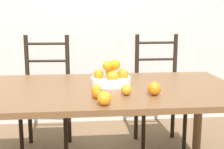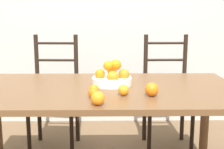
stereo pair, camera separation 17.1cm
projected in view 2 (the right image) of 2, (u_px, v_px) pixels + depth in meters
The scene contains 10 objects.
wall_back at pixel (103, 9), 3.48m from camera, with size 8.00×0.06×2.60m.
dining_table at pixel (100, 100), 2.09m from camera, with size 1.86×0.99×0.77m.
fruit_bowl at pixel (112, 77), 2.14m from camera, with size 0.27×0.27×0.18m.
orange_loose_0 at pixel (152, 89), 1.85m from camera, with size 0.08×0.08×0.08m.
orange_loose_1 at pixel (123, 90), 1.86m from camera, with size 0.07×0.07×0.07m.
orange_loose_2 at pixel (93, 93), 1.80m from camera, with size 0.06×0.06×0.06m.
orange_loose_3 at pixel (94, 90), 1.89m from camera, with size 0.06×0.06×0.06m.
orange_loose_4 at pixel (98, 98), 1.66m from camera, with size 0.08×0.08×0.08m.
chair_left at pixel (55, 96), 2.91m from camera, with size 0.44×0.42×1.06m.
chair_right at pixel (167, 96), 2.92m from camera, with size 0.42×0.40×1.06m.
Camera 2 is at (0.05, -2.02, 1.25)m, focal length 50.00 mm.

